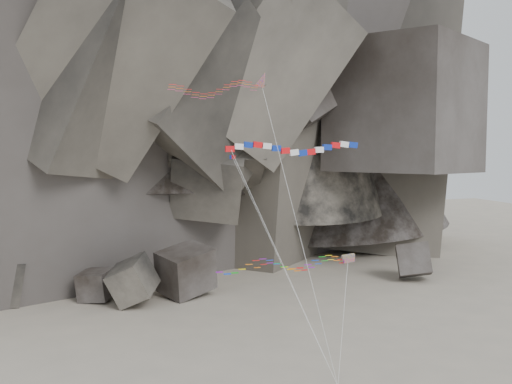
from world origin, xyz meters
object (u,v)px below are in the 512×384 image
object	(u,v)px
delta_kite	(212,88)
banner_kite	(293,149)
parafoil_kite	(280,264)
pennant_kite	(253,203)

from	to	relation	value
delta_kite	banner_kite	bearing A→B (deg)	-7.18
delta_kite	parafoil_kite	bearing A→B (deg)	-16.34
banner_kite	pennant_kite	xyz separation A→B (m)	(-3.93, 0.03, -4.93)
banner_kite	parafoil_kite	distance (m)	10.75
delta_kite	pennant_kite	distance (m)	11.06
delta_kite	pennant_kite	xyz separation A→B (m)	(4.12, 0.83, -10.23)
banner_kite	parafoil_kite	size ratio (longest dim) A/B	1.48
delta_kite	banner_kite	distance (m)	9.67
parafoil_kite	pennant_kite	xyz separation A→B (m)	(-2.16, 1.21, 5.61)
parafoil_kite	pennant_kite	bearing A→B (deg)	153.92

